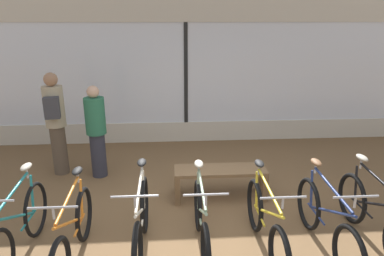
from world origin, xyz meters
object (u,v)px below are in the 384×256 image
object	(u,v)px
bicycle_center_left	(141,225)
customer_by_window	(56,121)
bicycle_center	(201,224)
bicycle_right	(326,224)
bicycle_far_left	(19,229)
bicycle_left	(73,235)
display_bench	(220,174)
bicycle_center_right	(266,225)
bicycle_far_right	(374,217)
customer_near_rack	(96,130)

from	to	relation	value
bicycle_center_left	customer_by_window	xyz separation A→B (m)	(-1.62, 2.35, 0.59)
bicycle_center_left	bicycle_center	distance (m)	0.70
bicycle_right	bicycle_far_left	bearing A→B (deg)	178.19
bicycle_left	display_bench	size ratio (longest dim) A/B	1.22
bicycle_center_left	bicycle_center_right	size ratio (longest dim) A/B	1.03
bicycle_left	bicycle_right	distance (m)	2.91
bicycle_left	bicycle_center_left	world-z (taller)	bicycle_center_left
bicycle_left	bicycle_right	size ratio (longest dim) A/B	0.97
bicycle_right	display_bench	world-z (taller)	bicycle_right
bicycle_center_right	bicycle_far_right	world-z (taller)	same
customer_near_rack	bicycle_far_right	bearing A→B (deg)	-30.54
bicycle_center_left	customer_by_window	size ratio (longest dim) A/B	0.98
bicycle_center_right	bicycle_center_left	bearing A→B (deg)	177.32
bicycle_right	customer_near_rack	xyz separation A→B (m)	(-3.07, 2.29, 0.47)
bicycle_left	customer_near_rack	bearing A→B (deg)	94.00
bicycle_right	customer_near_rack	distance (m)	3.86
bicycle_far_left	bicycle_center_right	world-z (taller)	bicycle_far_left
bicycle_left	customer_near_rack	size ratio (longest dim) A/B	1.05
bicycle_center_right	customer_near_rack	distance (m)	3.31
bicycle_center	bicycle_center_right	xyz separation A→B (m)	(0.75, -0.09, 0.01)
bicycle_center_left	bicycle_center_right	distance (m)	1.45
bicycle_center_left	customer_near_rack	size ratio (longest dim) A/B	1.10
bicycle_left	display_bench	distance (m)	2.32
bicycle_far_right	display_bench	bearing A→B (deg)	143.38
bicycle_right	bicycle_center_right	bearing A→B (deg)	178.21
bicycle_far_right	bicycle_center_right	bearing A→B (deg)	-176.73
bicycle_far_left	display_bench	distance (m)	2.79
bicycle_left	customer_by_window	world-z (taller)	customer_by_window
bicycle_far_left	bicycle_center_right	size ratio (longest dim) A/B	0.99
bicycle_center_left	customer_near_rack	xyz separation A→B (m)	(-0.91, 2.20, 0.45)
display_bench	bicycle_center	bearing A→B (deg)	-107.89
bicycle_center_left	bicycle_far_right	distance (m)	2.81
bicycle_center	customer_near_rack	xyz separation A→B (m)	(-1.61, 2.18, 0.48)
bicycle_center	bicycle_right	world-z (taller)	bicycle_right
bicycle_left	display_bench	world-z (taller)	bicycle_left
bicycle_far_left	bicycle_center	distance (m)	2.08
bicycle_center_right	bicycle_right	distance (m)	0.72
bicycle_far_left	bicycle_left	size ratio (longest dim) A/B	1.01
bicycle_center_left	display_bench	distance (m)	1.69
bicycle_center_left	bicycle_right	distance (m)	2.16
bicycle_center_left	customer_by_window	bearing A→B (deg)	124.53
bicycle_far_right	bicycle_right	bearing A→B (deg)	-171.20
bicycle_center	bicycle_center_right	bearing A→B (deg)	-6.98
bicycle_center	bicycle_far_right	bearing A→B (deg)	-0.36
bicycle_center_left	bicycle_right	size ratio (longest dim) A/B	1.01
display_bench	bicycle_left	bearing A→B (deg)	-143.09
bicycle_center	display_bench	distance (m)	1.32
bicycle_left	bicycle_center	distance (m)	1.45
display_bench	bicycle_center_right	bearing A→B (deg)	-75.78
bicycle_right	customer_by_window	bearing A→B (deg)	147.14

